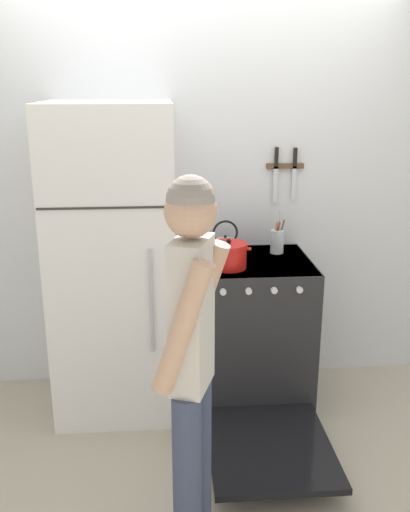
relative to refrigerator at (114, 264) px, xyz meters
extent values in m
plane|color=#B2A893|center=(0.53, 0.33, -0.94)|extent=(14.00, 14.00, 0.00)
cube|color=silver|center=(0.53, 0.36, 0.34)|extent=(10.00, 0.06, 2.55)
cube|color=white|center=(0.00, 0.00, 0.00)|extent=(0.72, 0.66, 1.87)
cube|color=#2D2D2D|center=(0.00, -0.33, 0.41)|extent=(0.71, 0.01, 0.01)
cylinder|color=#B2B5BA|center=(0.22, -0.35, -0.11)|extent=(0.02, 0.02, 0.60)
cube|color=#232326|center=(0.83, 0.00, -0.47)|extent=(0.72, 0.66, 0.94)
cube|color=black|center=(0.83, 0.00, -0.01)|extent=(0.70, 0.65, 0.02)
cube|color=black|center=(0.83, -0.30, -0.48)|extent=(0.62, 0.05, 0.72)
cylinder|color=black|center=(0.67, -0.13, 0.00)|extent=(0.21, 0.21, 0.01)
cylinder|color=black|center=(0.99, -0.13, 0.00)|extent=(0.21, 0.21, 0.01)
cylinder|color=black|center=(0.67, 0.13, 0.00)|extent=(0.21, 0.21, 0.01)
cylinder|color=black|center=(0.99, 0.13, 0.00)|extent=(0.21, 0.21, 0.01)
cylinder|color=silver|center=(0.62, -0.34, -0.07)|extent=(0.04, 0.02, 0.04)
cylinder|color=silver|center=(0.76, -0.34, -0.07)|extent=(0.04, 0.02, 0.04)
cylinder|color=silver|center=(0.91, -0.34, -0.07)|extent=(0.04, 0.02, 0.04)
cylinder|color=silver|center=(1.05, -0.34, -0.07)|extent=(0.04, 0.02, 0.04)
cube|color=black|center=(0.83, -0.71, -0.82)|extent=(0.66, 0.76, 0.04)
cube|color=#99999E|center=(0.83, -0.08, -0.51)|extent=(0.58, 0.36, 0.01)
cylinder|color=red|center=(0.67, -0.13, 0.07)|extent=(0.21, 0.21, 0.13)
cylinder|color=red|center=(0.67, -0.13, 0.14)|extent=(0.22, 0.22, 0.02)
sphere|color=black|center=(0.67, -0.13, 0.16)|extent=(0.03, 0.03, 0.03)
cylinder|color=red|center=(0.56, -0.13, 0.11)|extent=(0.03, 0.02, 0.02)
cylinder|color=red|center=(0.79, -0.13, 0.11)|extent=(0.03, 0.02, 0.02)
cylinder|color=silver|center=(0.68, 0.13, 0.04)|extent=(0.21, 0.21, 0.08)
cone|color=silver|center=(0.68, 0.13, 0.10)|extent=(0.20, 0.20, 0.02)
sphere|color=black|center=(0.68, 0.13, 0.12)|extent=(0.02, 0.02, 0.02)
cone|color=silver|center=(0.78, 0.13, 0.05)|extent=(0.11, 0.03, 0.09)
torus|color=black|center=(0.68, 0.13, 0.14)|extent=(0.16, 0.01, 0.16)
cylinder|color=silver|center=(1.01, 0.14, 0.07)|extent=(0.08, 0.08, 0.15)
cylinder|color=#9E7547|center=(1.00, 0.13, 0.12)|extent=(0.03, 0.02, 0.17)
cylinder|color=#232326|center=(1.01, 0.14, 0.12)|extent=(0.02, 0.04, 0.17)
cylinder|color=#B2B5BA|center=(1.02, 0.16, 0.15)|extent=(0.02, 0.03, 0.25)
cylinder|color=#4C4C51|center=(1.03, 0.14, 0.12)|extent=(0.05, 0.02, 0.19)
cylinder|color=#C63D33|center=(1.01, 0.14, 0.12)|extent=(0.03, 0.02, 0.17)
cylinder|color=#38425B|center=(0.37, -1.32, -0.53)|extent=(0.12, 0.12, 0.81)
cylinder|color=#38425B|center=(0.42, -1.17, -0.53)|extent=(0.12, 0.12, 0.81)
cube|color=beige|center=(0.40, -1.25, 0.18)|extent=(0.20, 0.26, 0.61)
cylinder|color=tan|center=(0.35, -1.36, 0.18)|extent=(0.26, 0.16, 0.54)
cylinder|color=tan|center=(0.44, -1.13, 0.18)|extent=(0.26, 0.16, 0.54)
sphere|color=tan|center=(0.40, -1.25, 0.59)|extent=(0.20, 0.20, 0.20)
sphere|color=gray|center=(0.40, -1.25, 0.64)|extent=(0.18, 0.18, 0.18)
cube|color=brown|center=(1.08, 0.32, 0.52)|extent=(0.24, 0.02, 0.03)
cube|color=silver|center=(1.02, 0.31, 0.41)|extent=(0.03, 0.00, 0.23)
cube|color=black|center=(1.02, 0.31, 0.58)|extent=(0.02, 0.02, 0.12)
cube|color=silver|center=(1.14, 0.31, 0.41)|extent=(0.03, 0.00, 0.22)
cube|color=black|center=(1.14, 0.31, 0.58)|extent=(0.02, 0.02, 0.12)
camera|label=1|loc=(0.29, -3.27, 1.05)|focal=40.00mm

